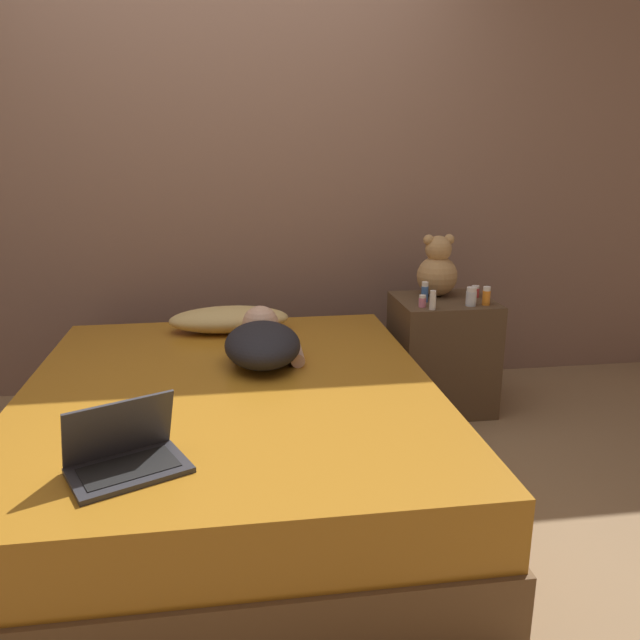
% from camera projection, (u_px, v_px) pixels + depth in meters
% --- Properties ---
extents(ground_plane, '(12.00, 12.00, 0.00)m').
position_uv_depth(ground_plane, '(234.00, 492.00, 2.57)').
color(ground_plane, '#937551').
extents(wall_back, '(8.00, 0.06, 2.60)m').
position_uv_depth(wall_back, '(222.00, 160.00, 3.40)').
color(wall_back, '#846656').
rests_on(wall_back, ground_plane).
extents(bed, '(1.63, 1.93, 0.48)m').
position_uv_depth(bed, '(232.00, 440.00, 2.51)').
color(bed, brown).
rests_on(bed, ground_plane).
extents(nightstand, '(0.50, 0.45, 0.60)m').
position_uv_depth(nightstand, '(441.00, 354.00, 3.34)').
color(nightstand, brown).
rests_on(nightstand, ground_plane).
extents(pillow, '(0.59, 0.27, 0.12)m').
position_uv_depth(pillow, '(229.00, 319.00, 3.12)').
color(pillow, tan).
rests_on(pillow, bed).
extents(person_lying, '(0.35, 0.64, 0.17)m').
position_uv_depth(person_lying, '(263.00, 341.00, 2.71)').
color(person_lying, black).
rests_on(person_lying, bed).
extents(laptop, '(0.38, 0.33, 0.21)m').
position_uv_depth(laptop, '(125.00, 454.00, 1.80)').
color(laptop, '#333338').
rests_on(laptop, bed).
extents(teddy_bear, '(0.21, 0.21, 0.33)m').
position_uv_depth(teddy_bear, '(437.00, 269.00, 3.30)').
color(teddy_bear, tan).
rests_on(teddy_bear, nightstand).
extents(bottle_clear, '(0.05, 0.05, 0.09)m').
position_uv_depth(bottle_clear, '(471.00, 297.00, 3.12)').
color(bottle_clear, silver).
rests_on(bottle_clear, nightstand).
extents(bottle_orange, '(0.04, 0.04, 0.09)m').
position_uv_depth(bottle_orange, '(486.00, 296.00, 3.13)').
color(bottle_orange, orange).
rests_on(bottle_orange, nightstand).
extents(bottle_white, '(0.03, 0.03, 0.10)m').
position_uv_depth(bottle_white, '(433.00, 300.00, 3.05)').
color(bottle_white, white).
rests_on(bottle_white, nightstand).
extents(bottle_blue, '(0.04, 0.04, 0.11)m').
position_uv_depth(bottle_blue, '(425.00, 292.00, 3.19)').
color(bottle_blue, '#3866B2').
rests_on(bottle_blue, nightstand).
extents(bottle_red, '(0.04, 0.04, 0.06)m').
position_uv_depth(bottle_red, '(475.00, 292.00, 3.30)').
color(bottle_red, '#B72D2D').
rests_on(bottle_red, nightstand).
extents(bottle_pink, '(0.04, 0.04, 0.06)m').
position_uv_depth(bottle_pink, '(422.00, 301.00, 3.10)').
color(bottle_pink, pink).
rests_on(bottle_pink, nightstand).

